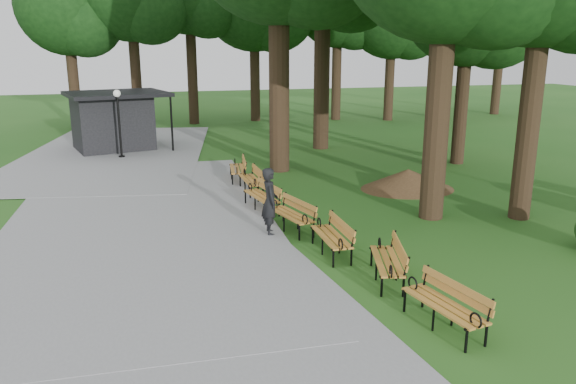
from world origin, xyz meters
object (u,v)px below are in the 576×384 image
object	(u,v)px
lamp_post	(118,109)
bench_6	(237,169)
dirt_mound	(408,179)
bench_4	(262,197)
bench_5	(251,180)
bench_1	(387,261)
person	(270,201)
kiosk	(112,121)
bench_0	(444,306)
bench_3	(291,215)
bench_2	(331,237)

from	to	relation	value
lamp_post	bench_6	bearing A→B (deg)	-52.67
dirt_mound	bench_4	bearing A→B (deg)	-167.71
dirt_mound	bench_5	distance (m)	5.55
bench_1	bench_6	size ratio (longest dim) A/B	1.00
person	bench_1	distance (m)	4.05
kiosk	dirt_mound	bearing A→B (deg)	-60.63
bench_1	bench_0	bearing A→B (deg)	18.35
kiosk	bench_0	size ratio (longest dim) A/B	2.35
lamp_post	bench_3	size ratio (longest dim) A/B	1.61
person	lamp_post	world-z (taller)	lamp_post
dirt_mound	bench_3	bearing A→B (deg)	-147.67
bench_1	bench_6	xyz separation A→B (m)	(-1.45, 10.00, 0.00)
bench_2	bench_6	bearing A→B (deg)	-173.24
bench_4	bench_1	bearing A→B (deg)	3.87
person	bench_4	bearing A→B (deg)	-3.73
kiosk	bench_0	bearing A→B (deg)	-87.03
person	bench_5	xyz separation A→B (m)	(0.40, 4.44, -0.48)
kiosk	lamp_post	size ratio (longest dim) A/B	1.46
lamp_post	bench_5	world-z (taller)	lamp_post
kiosk	bench_6	world-z (taller)	kiosk
dirt_mound	kiosk	bearing A→B (deg)	133.44
kiosk	dirt_mound	distance (m)	14.94
bench_2	bench_6	world-z (taller)	same
person	dirt_mound	size ratio (longest dim) A/B	0.65
bench_2	bench_1	bearing A→B (deg)	20.35
kiosk	bench_5	xyz separation A→B (m)	(4.79, -9.86, -0.96)
bench_5	lamp_post	bearing A→B (deg)	-150.67
kiosk	bench_6	distance (m)	9.25
bench_0	bench_3	xyz separation A→B (m)	(-1.16, 6.01, 0.00)
person	bench_6	xyz separation A→B (m)	(0.27, 6.37, -0.48)
lamp_post	bench_0	bearing A→B (deg)	-71.97
bench_0	bench_4	size ratio (longest dim) A/B	1.00
bench_3	bench_4	world-z (taller)	same
person	bench_0	world-z (taller)	person
bench_3	kiosk	bearing A→B (deg)	-174.83
lamp_post	dirt_mound	size ratio (longest dim) A/B	1.08
kiosk	bench_3	size ratio (longest dim) A/B	2.35
bench_1	person	bearing A→B (deg)	-138.22
kiosk	bench_2	xyz separation A→B (m)	(5.47, -16.14, -0.96)
person	bench_4	world-z (taller)	person
dirt_mound	bench_4	distance (m)	5.72
bench_0	bench_2	distance (m)	4.07
bench_5	kiosk	bearing A→B (deg)	-155.12
bench_0	bench_1	size ratio (longest dim) A/B	1.00
dirt_mound	bench_1	xyz separation A→B (m)	(-4.15, -7.11, 0.08)
person	bench_2	xyz separation A→B (m)	(1.09, -1.84, -0.48)
bench_0	bench_2	size ratio (longest dim) A/B	1.00
bench_3	person	bearing A→B (deg)	-90.00
bench_3	bench_5	world-z (taller)	same
lamp_post	dirt_mound	xyz separation A→B (m)	(9.88, -8.51, -1.85)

